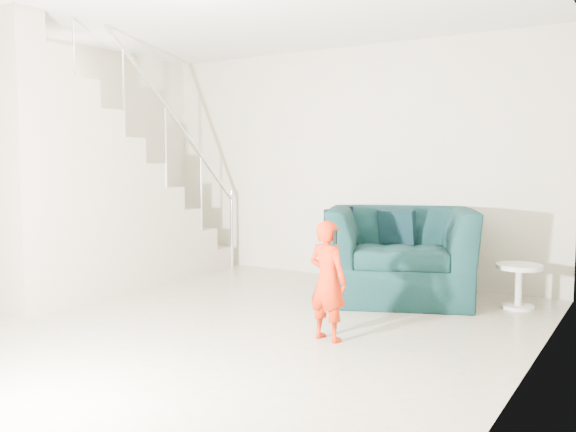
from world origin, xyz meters
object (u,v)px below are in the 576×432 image
at_px(side_table, 519,279).
at_px(staircase, 82,202).
at_px(armchair, 400,253).
at_px(toddler, 328,281).

height_order(side_table, staircase, staircase).
relative_size(armchair, staircase, 0.39).
bearing_deg(armchair, toddler, -110.51).
relative_size(toddler, staircase, 0.26).
bearing_deg(armchair, staircase, -177.16).
distance_m(side_table, staircase, 4.44).
relative_size(armchair, side_table, 3.37).
relative_size(side_table, staircase, 0.12).
xyz_separation_m(armchair, staircase, (-2.99, -1.41, 0.49)).
bearing_deg(armchair, side_table, -13.02).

